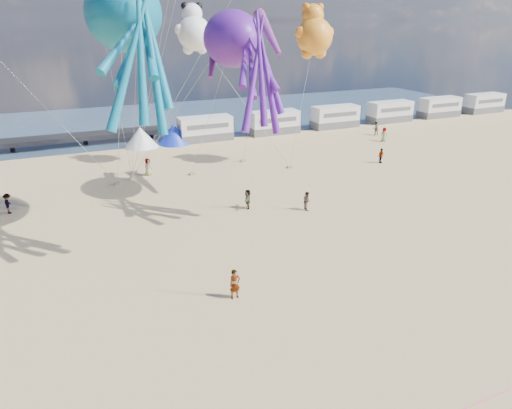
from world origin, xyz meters
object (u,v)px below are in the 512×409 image
object	(u,v)px
beachgoer_3	(381,156)
kite_teddy_orange	(314,37)
windsock_right	(213,57)
motorhome_4	(439,107)
motorhome_5	(484,103)
sandbag_a	(117,184)
motorhome_2	(335,117)
motorhome_0	(205,129)
tent_blue	(174,134)
motorhome_3	(390,112)
sandbag_e	(132,178)
tent_white	(141,137)
beachgoer_0	(148,167)
kite_panda	(194,33)
standing_person	(235,284)
sandbag_d	(243,161)
kite_octopus_purple	(232,39)
kite_octopus_teal	(123,13)
beachgoer_6	(384,134)
beachgoer_7	(375,128)
beachgoer_2	(8,204)
windsock_mid	(269,33)
beachgoer_4	(248,199)
sandbag_b	(192,174)
motorhome_1	(274,122)

from	to	relation	value
beachgoer_3	kite_teddy_orange	bearing A→B (deg)	141.17
windsock_right	motorhome_4	bearing A→B (deg)	46.41
motorhome_5	sandbag_a	bearing A→B (deg)	-167.95
motorhome_2	motorhome_4	world-z (taller)	same
motorhome_0	tent_blue	world-z (taller)	motorhome_0
motorhome_3	sandbag_e	distance (m)	41.18
tent_white	windsock_right	xyz separation A→B (m)	(3.53, -17.52, 10.06)
motorhome_5	beachgoer_0	distance (m)	57.92
motorhome_3	tent_white	world-z (taller)	motorhome_3
windsock_right	kite_panda	bearing A→B (deg)	108.06
standing_person	sandbag_d	distance (m)	25.79
tent_blue	sandbag_d	size ratio (longest dim) A/B	8.00
kite_octopus_purple	sandbag_a	bearing A→B (deg)	145.27
motorhome_5	beachgoer_0	xyz separation A→B (m)	(-56.84, -11.10, -0.65)
tent_blue	sandbag_d	xyz separation A→B (m)	(4.80, -10.53, -1.09)
tent_blue	kite_octopus_teal	size ratio (longest dim) A/B	0.36
kite_teddy_orange	motorhome_0	bearing A→B (deg)	138.87
beachgoer_6	beachgoer_7	world-z (taller)	beachgoer_7
beachgoer_0	beachgoer_7	size ratio (longest dim) A/B	0.96
beachgoer_6	kite_panda	size ratio (longest dim) A/B	0.32
beachgoer_2	sandbag_e	size ratio (longest dim) A/B	3.24
sandbag_a	beachgoer_2	bearing A→B (deg)	-157.91
windsock_mid	beachgoer_7	bearing A→B (deg)	40.76
motorhome_3	kite_octopus_teal	distance (m)	48.02
kite_octopus_purple	motorhome_0	bearing A→B (deg)	83.07
beachgoer_2	beachgoer_7	size ratio (longest dim) A/B	0.92
beachgoer_4	tent_white	bearing A→B (deg)	-145.12
motorhome_3	kite_octopus_purple	xyz separation A→B (m)	(-32.14, -19.81, 11.21)
sandbag_b	kite_teddy_orange	distance (m)	17.50
motorhome_1	kite_teddy_orange	bearing A→B (deg)	-100.90
motorhome_3	standing_person	size ratio (longest dim) A/B	3.86
motorhome_4	beachgoer_4	bearing A→B (deg)	-151.37
kite_octopus_teal	beachgoer_3	bearing A→B (deg)	34.15
kite_teddy_orange	beachgoer_0	bearing A→B (deg)	-167.49
motorhome_4	tent_blue	bearing A→B (deg)	180.00
motorhome_4	sandbag_a	distance (m)	52.15
motorhome_3	kite_teddy_orange	bearing A→B (deg)	-146.86
sandbag_d	kite_panda	size ratio (longest dim) A/B	0.09
windsock_mid	sandbag_e	bearing A→B (deg)	152.55
kite_teddy_orange	kite_panda	bearing A→B (deg)	-179.64
beachgoer_3	beachgoer_2	bearing A→B (deg)	159.91
tent_white	kite_teddy_orange	distance (m)	23.43
motorhome_2	windsock_right	xyz separation A→B (m)	(-23.47, -17.52, 9.76)
beachgoer_3	sandbag_e	world-z (taller)	beachgoer_3
motorhome_1	beachgoer_2	size ratio (longest dim) A/B	4.07
motorhome_4	sandbag_a	bearing A→B (deg)	-165.77
tent_white	tent_blue	distance (m)	4.00
beachgoer_2	sandbag_b	xyz separation A→B (m)	(15.75, 3.60, -0.70)
beachgoer_3	kite_octopus_purple	bearing A→B (deg)	170.48
motorhome_2	sandbag_e	bearing A→B (deg)	-158.79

